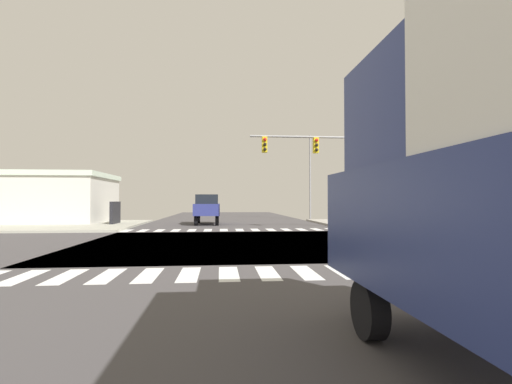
{
  "coord_description": "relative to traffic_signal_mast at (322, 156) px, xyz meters",
  "views": [
    {
      "loc": [
        -0.96,
        -17.14,
        1.86
      ],
      "look_at": [
        1.74,
        11.95,
        2.53
      ],
      "focal_mm": 26.92,
      "sensor_mm": 36.0,
      "label": 1
    }
  ],
  "objects": [
    {
      "name": "suv_queued_1",
      "position": [
        -7.65,
        6.08,
        -3.4
      ],
      "size": [
        1.96,
        4.6,
        2.34
      ],
      "rotation": [
        0.0,
        0.0,
        3.14
      ],
      "color": "black",
      "rests_on": "ground"
    },
    {
      "name": "sidewalk_corner_nw",
      "position": [
        -18.65,
        4.67,
        -4.72
      ],
      "size": [
        12.0,
        12.0,
        0.14
      ],
      "color": "#A2A193",
      "rests_on": "ground"
    },
    {
      "name": "street_lamp",
      "position": [
        2.1,
        13.23,
        0.22
      ],
      "size": [
        1.78,
        0.32,
        8.44
      ],
      "color": "gray",
      "rests_on": "ground"
    },
    {
      "name": "traffic_signal_mast",
      "position": [
        0.0,
        0.0,
        0.0
      ],
      "size": [
        7.94,
        0.55,
        6.42
      ],
      "color": "gray",
      "rests_on": "ground"
    },
    {
      "name": "bank_building",
      "position": [
        -21.92,
        8.39,
        -2.73
      ],
      "size": [
        13.53,
        8.22,
        4.1
      ],
      "color": "beige",
      "rests_on": "ground"
    },
    {
      "name": "sidewalk_corner_ne",
      "position": [
        7.35,
        4.67,
        -4.72
      ],
      "size": [
        12.0,
        12.0,
        0.14
      ],
      "color": "#A09B91",
      "rests_on": "ground"
    },
    {
      "name": "ground",
      "position": [
        -5.65,
        -7.33,
        -4.82
      ],
      "size": [
        90.0,
        90.0,
        0.05
      ],
      "color": "#434041"
    },
    {
      "name": "crosswalk_far",
      "position": [
        -5.9,
        -0.03,
        -4.79
      ],
      "size": [
        13.5,
        2.0,
        0.01
      ],
      "color": "silver",
      "rests_on": "ground"
    },
    {
      "name": "crosswalk_near",
      "position": [
        -5.9,
        -14.63,
        -4.79
      ],
      "size": [
        13.5,
        2.0,
        0.01
      ],
      "color": "silver",
      "rests_on": "ground"
    }
  ]
}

